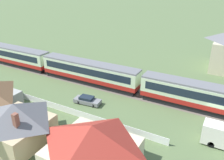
{
  "coord_description": "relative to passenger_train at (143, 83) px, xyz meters",
  "views": [
    {
      "loc": [
        0.97,
        -32.37,
        19.2
      ],
      "look_at": [
        -17.88,
        1.86,
        1.68
      ],
      "focal_mm": 38.0,
      "sensor_mm": 36.0,
      "label": 1
    }
  ],
  "objects": [
    {
      "name": "cottage_grey_roof",
      "position": [
        -8.89,
        -18.76,
        0.41
      ],
      "size": [
        7.62,
        7.49,
        5.34
      ],
      "color": "tan",
      "rests_on": "ground_plane"
    },
    {
      "name": "cottage_red_roof",
      "position": [
        1.53,
        -17.8,
        0.36
      ],
      "size": [
        9.42,
        8.45,
        5.24
      ],
      "color": "beige",
      "rests_on": "ground_plane"
    },
    {
      "name": "picket_fence_front",
      "position": [
        -15.18,
        -10.69,
        -1.84
      ],
      "size": [
        46.13,
        0.06,
        1.05
      ],
      "primitive_type": "cube",
      "color": "white",
      "rests_on": "ground_plane"
    },
    {
      "name": "passenger_train",
      "position": [
        0.0,
        0.0,
        0.0
      ],
      "size": [
        83.58,
        3.04,
        4.27
      ],
      "color": "#AD1E19",
      "rests_on": "ground_plane"
    },
    {
      "name": "parked_car_grey",
      "position": [
        -6.74,
        -6.81,
        -1.78
      ],
      "size": [
        4.52,
        2.15,
        1.23
      ],
      "rotation": [
        0.0,
        0.0,
        0.1
      ],
      "color": "gray",
      "rests_on": "ground_plane"
    },
    {
      "name": "railway_track",
      "position": [
        4.82,
        -0.0,
        -2.36
      ],
      "size": [
        148.69,
        3.6,
        0.04
      ],
      "color": "#665B51",
      "rests_on": "ground_plane"
    },
    {
      "name": "ground_plane",
      "position": [
        11.96,
        -1.87,
        -2.37
      ],
      "size": [
        600.0,
        600.0,
        0.0
      ],
      "primitive_type": "plane",
      "color": "#566B42"
    }
  ]
}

